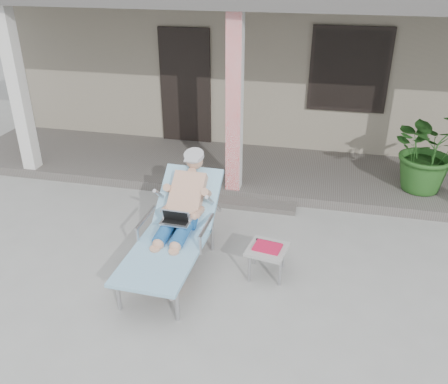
# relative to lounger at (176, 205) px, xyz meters

# --- Properties ---
(ground) EXTENTS (60.00, 60.00, 0.00)m
(ground) POSITION_rel_lounger_xyz_m (0.29, -0.25, -0.80)
(ground) COLOR #9E9E99
(ground) RESTS_ON ground
(house) EXTENTS (10.40, 5.40, 3.30)m
(house) POSITION_rel_lounger_xyz_m (0.29, 6.25, 0.86)
(house) COLOR #9E937D
(house) RESTS_ON ground
(porch_deck) EXTENTS (10.00, 2.00, 0.15)m
(porch_deck) POSITION_rel_lounger_xyz_m (0.29, 2.75, -0.73)
(porch_deck) COLOR #605B56
(porch_deck) RESTS_ON ground
(porch_overhang) EXTENTS (10.00, 2.30, 2.85)m
(porch_overhang) POSITION_rel_lounger_xyz_m (0.29, 2.70, 1.99)
(porch_overhang) COLOR silver
(porch_overhang) RESTS_ON porch_deck
(porch_step) EXTENTS (2.00, 0.30, 0.07)m
(porch_step) POSITION_rel_lounger_xyz_m (0.29, 1.60, -0.77)
(porch_step) COLOR #605B56
(porch_step) RESTS_ON ground
(lounger) EXTENTS (0.81, 2.03, 1.30)m
(lounger) POSITION_rel_lounger_xyz_m (0.00, 0.00, 0.00)
(lounger) COLOR #B7B7BC
(lounger) RESTS_ON ground
(side_table) EXTENTS (0.51, 0.51, 0.40)m
(side_table) POSITION_rel_lounger_xyz_m (1.09, -0.01, -0.47)
(side_table) COLOR #A3A39E
(side_table) RESTS_ON ground
(potted_palm) EXTENTS (1.41, 1.31, 1.30)m
(potted_palm) POSITION_rel_lounger_xyz_m (3.15, 2.49, -0.00)
(potted_palm) COLOR #26591E
(potted_palm) RESTS_ON porch_deck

